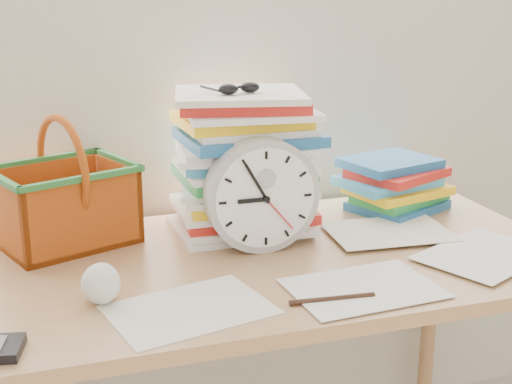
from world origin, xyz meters
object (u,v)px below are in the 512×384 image
object	(u,v)px
paper_stack	(242,162)
basket	(63,182)
clock	(262,195)
book_stack	(393,184)
desk	(253,289)

from	to	relation	value
paper_stack	basket	distance (m)	0.41
clock	paper_stack	bearing A→B (deg)	90.77
paper_stack	clock	bearing A→B (deg)	-89.23
clock	basket	world-z (taller)	basket
clock	book_stack	xyz separation A→B (m)	(0.42, 0.18, -0.06)
desk	basket	distance (m)	0.49
desk	book_stack	world-z (taller)	book_stack
paper_stack	book_stack	distance (m)	0.44
desk	paper_stack	world-z (taller)	paper_stack
desk	book_stack	xyz separation A→B (m)	(0.45, 0.22, 0.14)
desk	basket	size ratio (longest dim) A/B	4.81
desk	basket	bearing A→B (deg)	150.06
book_stack	desk	bearing A→B (deg)	-154.44
desk	clock	xyz separation A→B (m)	(0.03, 0.04, 0.20)
clock	book_stack	world-z (taller)	clock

